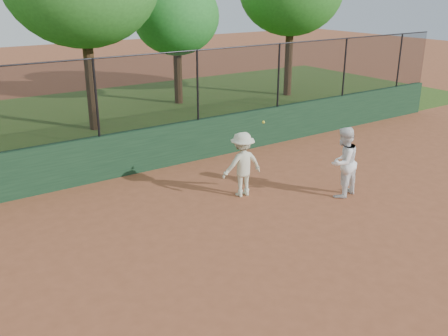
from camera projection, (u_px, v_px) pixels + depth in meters
ground at (257, 274)px, 8.92m from camera, size 80.00×80.00×0.00m
back_wall at (119, 155)px, 13.36m from camera, size 26.00×0.20×1.20m
grass_strip at (54, 127)px, 18.21m from camera, size 36.00×12.00×0.01m
player_second at (343, 162)px, 11.98m from camera, size 0.95×0.81×1.74m
player_main at (242, 164)px, 12.04m from camera, size 1.09×0.71×1.90m
fence_assembly at (114, 95)px, 12.78m from camera, size 26.00×0.06×2.00m
tree_3 at (176, 17)px, 20.74m from camera, size 3.69×3.36×5.26m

